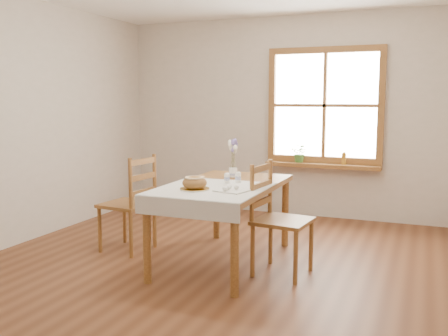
{
  "coord_description": "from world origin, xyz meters",
  "views": [
    {
      "loc": [
        1.72,
        -3.92,
        1.53
      ],
      "look_at": [
        0.0,
        0.3,
        0.9
      ],
      "focal_mm": 40.0,
      "sensor_mm": 36.0,
      "label": 1
    }
  ],
  "objects_px": {
    "bread_plate": "(195,189)",
    "flower_vase": "(233,173)",
    "dining_table": "(224,193)",
    "chair_left": "(127,203)",
    "chair_right": "(283,219)"
  },
  "relations": [
    {
      "from": "flower_vase",
      "to": "chair_left",
      "type": "bearing_deg",
      "value": -158.98
    },
    {
      "from": "dining_table",
      "to": "chair_left",
      "type": "distance_m",
      "value": 1.07
    },
    {
      "from": "bread_plate",
      "to": "flower_vase",
      "type": "relative_size",
      "value": 2.67
    },
    {
      "from": "flower_vase",
      "to": "dining_table",
      "type": "bearing_deg",
      "value": -81.53
    },
    {
      "from": "dining_table",
      "to": "flower_vase",
      "type": "bearing_deg",
      "value": 98.47
    },
    {
      "from": "chair_left",
      "to": "bread_plate",
      "type": "bearing_deg",
      "value": 72.24
    },
    {
      "from": "chair_left",
      "to": "bread_plate",
      "type": "height_order",
      "value": "chair_left"
    },
    {
      "from": "chair_right",
      "to": "bread_plate",
      "type": "xyz_separation_m",
      "value": [
        -0.69,
        -0.32,
        0.28
      ]
    },
    {
      "from": "dining_table",
      "to": "bread_plate",
      "type": "height_order",
      "value": "bread_plate"
    },
    {
      "from": "dining_table",
      "to": "flower_vase",
      "type": "xyz_separation_m",
      "value": [
        -0.06,
        0.38,
        0.13
      ]
    },
    {
      "from": "dining_table",
      "to": "chair_left",
      "type": "height_order",
      "value": "chair_left"
    },
    {
      "from": "dining_table",
      "to": "chair_right",
      "type": "relative_size",
      "value": 1.63
    },
    {
      "from": "chair_left",
      "to": "bread_plate",
      "type": "relative_size",
      "value": 3.95
    },
    {
      "from": "dining_table",
      "to": "chair_right",
      "type": "height_order",
      "value": "chair_right"
    },
    {
      "from": "chair_left",
      "to": "bread_plate",
      "type": "xyz_separation_m",
      "value": [
        0.96,
        -0.41,
        0.28
      ]
    }
  ]
}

